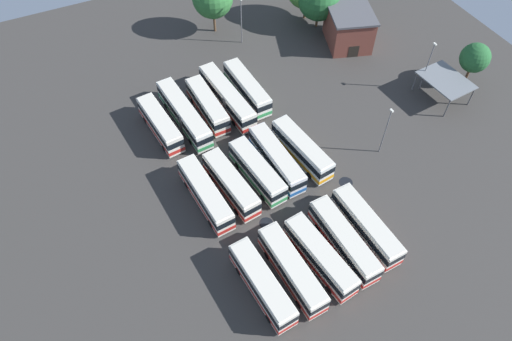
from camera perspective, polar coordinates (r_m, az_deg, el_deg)
The scene contains 24 objects.
ground_plane at distance 62.76m, azimuth -0.09°, elevation -1.08°, with size 106.94×106.94×0.00m, color #383533.
bus_row0_slot0 at distance 57.94m, azimuth 13.40°, elevation -6.65°, with size 11.26×3.09×3.50m.
bus_row0_slot1 at distance 56.32m, azimuth 10.71°, elevation -8.43°, with size 11.56×3.04×3.50m.
bus_row0_slot2 at distance 54.84m, azimuth 7.88°, elevation -10.40°, with size 11.16×3.94×3.50m.
bus_row0_slot3 at distance 53.76m, azimuth 4.42°, elevation -11.98°, with size 11.35×3.22×3.50m.
bus_row0_slot4 at distance 52.82m, azimuth 0.76°, elevation -13.77°, with size 10.89×3.49×3.50m.
bus_row1_slot0 at distance 64.05m, azimuth 5.66°, elevation 2.63°, with size 11.26×3.99×3.50m.
bus_row1_slot1 at distance 62.66m, azimuth 2.55°, elevation 1.43°, with size 11.40×3.11×3.50m.
bus_row1_slot2 at distance 61.27m, azimuth 0.15°, elevation -0.07°, with size 10.71×3.79×3.50m.
bus_row1_slot3 at distance 60.05m, azimuth -3.10°, elevation -1.66°, with size 10.82×3.84×3.50m.
bus_row1_slot4 at distance 59.38m, azimuth -6.23°, elevation -2.88°, with size 11.49×3.46×3.50m.
bus_row2_slot0 at distance 72.64m, azimuth -1.10°, elevation 10.11°, with size 11.45×3.05×3.50m.
bus_row2_slot1 at distance 71.21m, azimuth -3.56°, elevation 8.99°, with size 13.93×3.70×3.50m.
bus_row2_slot2 at distance 70.16m, azimuth -5.98°, elevation 7.98°, with size 10.76×2.91×3.50m.
bus_row2_slot3 at distance 69.24m, azimuth -8.81°, elevation 6.87°, with size 13.94×3.76×3.50m.
bus_row2_slot4 at distance 68.39m, azimuth -11.68°, elevation 5.60°, with size 10.80×3.65×3.50m.
depot_building at distance 84.53m, azimuth 11.35°, elevation 16.87°, with size 10.53×9.53×6.13m.
maintenance_shelter at distance 77.21m, azimuth 22.31°, elevation 10.20°, with size 8.01×6.27×3.57m.
lamp_post_far_corner at distance 82.24m, azimuth -1.83°, elevation 18.08°, with size 0.56×0.28×8.40m.
lamp_post_mid_lot at distance 76.95m, azimuth 20.34°, elevation 12.10°, with size 0.56×0.28×8.56m.
lamp_post_near_entrance at distance 65.01m, azimuth 15.65°, elevation 4.86°, with size 0.56×0.28×8.11m.
tree_south_edge at distance 81.15m, azimuth 25.31°, elevation 12.40°, with size 4.61×4.61×6.98m.
puddle_between_rows at distance 58.79m, azimuth 1.25°, elevation -6.48°, with size 1.75×1.75×0.01m, color black.
puddle_front_lane at distance 63.59m, azimuth 10.98°, elevation -1.45°, with size 1.88×1.88×0.01m, color black.
Camera 1 is at (-34.42, 16.57, 49.80)m, focal length 32.56 mm.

